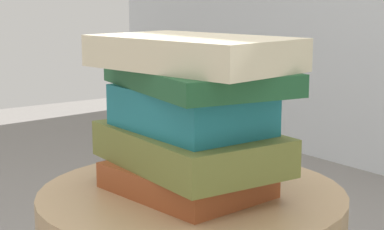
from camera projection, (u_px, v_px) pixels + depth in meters
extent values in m
cube|color=#994723|center=(188.00, 180.00, 0.93)|extent=(0.24, 0.19, 0.04)
cube|color=olive|center=(188.00, 148.00, 0.93)|extent=(0.29, 0.19, 0.05)
cube|color=#1E727F|center=(191.00, 109.00, 0.92)|extent=(0.22, 0.15, 0.06)
cube|color=#1E512D|center=(196.00, 78.00, 0.92)|extent=(0.31, 0.22, 0.03)
cube|color=beige|center=(193.00, 53.00, 0.89)|extent=(0.31, 0.22, 0.05)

